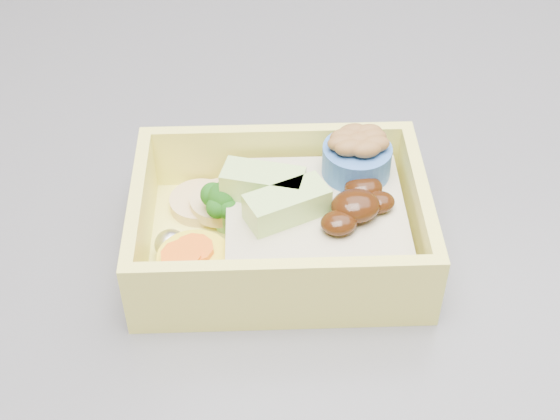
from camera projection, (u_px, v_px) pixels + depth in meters
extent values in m
cube|color=#3E3E43|center=(246.00, 179.00, 0.52)|extent=(1.24, 0.84, 0.04)
cube|color=#FDF568|center=(280.00, 245.00, 0.44)|extent=(0.17, 0.14, 0.01)
cube|color=#FDF568|center=(277.00, 154.00, 0.46)|extent=(0.16, 0.03, 0.04)
cube|color=#FDF568|center=(284.00, 290.00, 0.38)|extent=(0.16, 0.03, 0.04)
cube|color=#FDF568|center=(418.00, 213.00, 0.43)|extent=(0.02, 0.10, 0.04)
cube|color=#FDF568|center=(140.00, 219.00, 0.42)|extent=(0.02, 0.10, 0.04)
cube|color=tan|center=(315.00, 224.00, 0.43)|extent=(0.11, 0.10, 0.02)
ellipsoid|color=black|center=(355.00, 206.00, 0.41)|extent=(0.03, 0.03, 0.01)
ellipsoid|color=black|center=(363.00, 188.00, 0.42)|extent=(0.02, 0.02, 0.01)
ellipsoid|color=black|center=(339.00, 223.00, 0.40)|extent=(0.02, 0.02, 0.01)
ellipsoid|color=black|center=(379.00, 202.00, 0.42)|extent=(0.02, 0.02, 0.01)
cube|color=#BBEC7B|center=(287.00, 204.00, 0.41)|extent=(0.05, 0.03, 0.02)
cube|color=#BBEC7B|center=(263.00, 183.00, 0.42)|extent=(0.05, 0.04, 0.02)
cylinder|color=#6EAA5B|center=(225.00, 218.00, 0.44)|extent=(0.01, 0.01, 0.01)
sphere|color=#1A5914|center=(223.00, 197.00, 0.43)|extent=(0.02, 0.02, 0.02)
sphere|color=#1A5914|center=(236.00, 195.00, 0.43)|extent=(0.01, 0.01, 0.01)
sphere|color=#1A5914|center=(213.00, 195.00, 0.43)|extent=(0.01, 0.01, 0.01)
sphere|color=#1A5914|center=(228.00, 208.00, 0.43)|extent=(0.01, 0.01, 0.01)
sphere|color=#1A5914|center=(217.00, 208.00, 0.43)|extent=(0.01, 0.01, 0.01)
sphere|color=#1A5914|center=(224.00, 191.00, 0.44)|extent=(0.01, 0.01, 0.01)
cylinder|color=yellow|center=(195.00, 267.00, 0.41)|extent=(0.04, 0.04, 0.02)
cylinder|color=orange|center=(194.00, 249.00, 0.41)|extent=(0.02, 0.02, 0.00)
cylinder|color=orange|center=(181.00, 256.00, 0.40)|extent=(0.02, 0.02, 0.00)
cylinder|color=#D2B479|center=(200.00, 203.00, 0.46)|extent=(0.04, 0.04, 0.01)
cylinder|color=#D2B479|center=(220.00, 203.00, 0.45)|extent=(0.04, 0.04, 0.01)
ellipsoid|color=silver|center=(248.00, 187.00, 0.46)|extent=(0.02, 0.02, 0.02)
ellipsoid|color=silver|center=(171.00, 244.00, 0.42)|extent=(0.02, 0.02, 0.02)
cylinder|color=#3565B5|center=(357.00, 160.00, 0.44)|extent=(0.04, 0.04, 0.02)
ellipsoid|color=brown|center=(358.00, 141.00, 0.43)|extent=(0.02, 0.01, 0.01)
ellipsoid|color=brown|center=(372.00, 137.00, 0.43)|extent=(0.02, 0.01, 0.01)
ellipsoid|color=brown|center=(345.00, 137.00, 0.43)|extent=(0.02, 0.01, 0.01)
ellipsoid|color=brown|center=(366.00, 149.00, 0.42)|extent=(0.02, 0.01, 0.01)
ellipsoid|color=brown|center=(350.00, 148.00, 0.42)|extent=(0.02, 0.01, 0.01)
ellipsoid|color=brown|center=(375.00, 144.00, 0.43)|extent=(0.02, 0.01, 0.01)
ellipsoid|color=brown|center=(353.00, 132.00, 0.43)|extent=(0.02, 0.01, 0.01)
ellipsoid|color=brown|center=(368.00, 132.00, 0.43)|extent=(0.02, 0.01, 0.01)
ellipsoid|color=brown|center=(342.00, 143.00, 0.43)|extent=(0.02, 0.01, 0.01)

